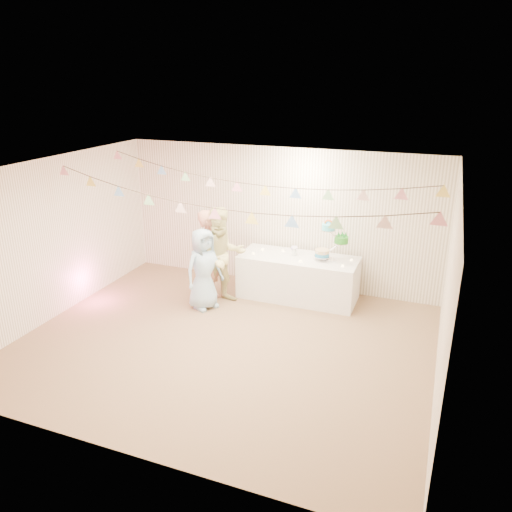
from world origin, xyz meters
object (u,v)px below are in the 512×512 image
(table, at_px, (298,277))
(person_adult_b, at_px, (222,256))
(cake_stand, at_px, (331,243))
(person_adult_a, at_px, (210,256))
(person_child, at_px, (204,269))

(table, bearing_deg, person_adult_b, -150.81)
(person_adult_b, bearing_deg, table, -14.51)
(cake_stand, xyz_separation_m, person_adult_b, (-1.72, -0.71, -0.22))
(person_adult_a, bearing_deg, person_adult_b, -99.04)
(cake_stand, bearing_deg, person_child, -152.50)
(person_adult_a, xyz_separation_m, person_adult_b, (0.24, -0.02, 0.04))
(table, height_order, person_child, person_child)
(cake_stand, bearing_deg, person_adult_b, -157.73)
(person_adult_a, height_order, person_child, person_adult_a)
(cake_stand, xyz_separation_m, person_adult_a, (-1.96, -0.69, -0.26))
(person_child, bearing_deg, person_adult_b, -6.61)
(cake_stand, height_order, person_adult_a, person_adult_a)
(cake_stand, bearing_deg, person_adult_a, -160.64)
(table, bearing_deg, person_child, -145.36)
(table, xyz_separation_m, person_child, (-1.39, -0.96, 0.32))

